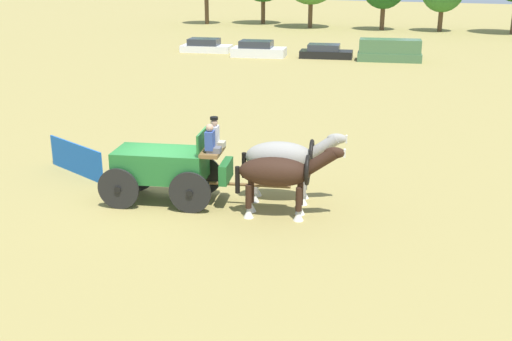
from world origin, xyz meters
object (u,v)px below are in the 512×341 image
Objects in this scene: parked_vehicle_d at (390,51)px; parked_vehicle_c at (325,52)px; parked_vehicle_b at (258,50)px; show_wagon at (167,166)px; parked_vehicle_a at (206,46)px; draft_horse_near at (284,159)px; draft_horse_off at (280,174)px.

parked_vehicle_c is at bearing -175.89° from parked_vehicle_d.
parked_vehicle_b is at bearing -169.32° from parked_vehicle_d.
show_wagon is 1.14× the size of parked_vehicle_d.
parked_vehicle_a is (-15.34, 30.61, -0.68)m from show_wagon.
parked_vehicle_b is 1.04× the size of parked_vehicle_c.
draft_horse_near is 0.69× the size of parked_vehicle_b.
draft_horse_off is 32.31m from parked_vehicle_c.
parked_vehicle_a is at bearing -175.66° from parked_vehicle_d.
parked_vehicle_a is at bearing 116.61° from show_wagon.
draft_horse_off reaches higher than parked_vehicle_d.
parked_vehicle_d is (-3.82, 31.45, -0.51)m from draft_horse_off.
show_wagon is 1.88× the size of draft_horse_off.
parked_vehicle_b is (-13.82, 29.56, -0.76)m from draft_horse_off.
parked_vehicle_d reaches higher than parked_vehicle_c.
parked_vehicle_a reaches higher than parked_vehicle_c.
parked_vehicle_d is (4.92, 0.35, 0.34)m from parked_vehicle_c.
parked_vehicle_b is at bearing -163.20° from parked_vehicle_c.
parked_vehicle_d is at bearing 90.43° from show_wagon.
show_wagon reaches higher than parked_vehicle_a.
draft_horse_near is at bearing -74.32° from parked_vehicle_c.
parked_vehicle_c is 4.95m from parked_vehicle_d.
draft_horse_near is 1.02× the size of draft_horse_off.
parked_vehicle_b is at bearing 108.91° from show_wagon.
parked_vehicle_c is at bearing 99.33° from show_wagon.
parked_vehicle_d is at bearing 96.52° from draft_horse_near.
parked_vehicle_d is (-0.24, 31.76, -0.37)m from show_wagon.
draft_horse_near is (3.21, 1.56, 0.18)m from show_wagon.
draft_horse_off is 0.69× the size of parked_vehicle_a.
draft_horse_near reaches higher than parked_vehicle_d.
show_wagon reaches higher than parked_vehicle_c.
show_wagon is 34.25m from parked_vehicle_a.
parked_vehicle_c is at bearing 16.80° from parked_vehicle_b.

